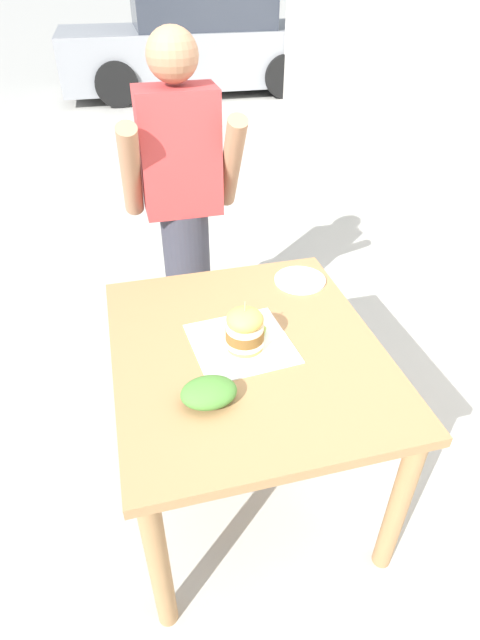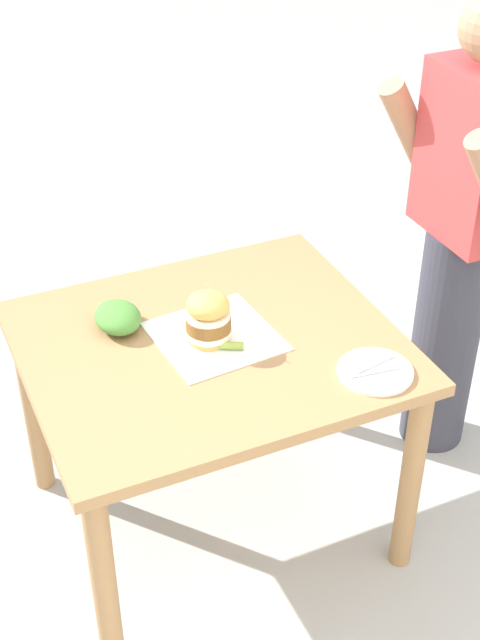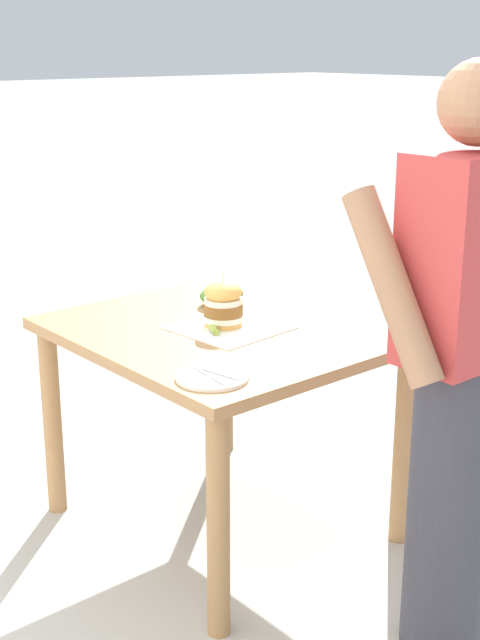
{
  "view_description": "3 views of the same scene",
  "coord_description": "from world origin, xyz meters",
  "px_view_note": "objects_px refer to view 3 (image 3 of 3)",
  "views": [
    {
      "loc": [
        -0.37,
        -1.34,
        1.92
      ],
      "look_at": [
        0.0,
        0.1,
        0.82
      ],
      "focal_mm": 28.0,
      "sensor_mm": 36.0,
      "label": 1
    },
    {
      "loc": [
        2.02,
        -0.81,
        2.36
      ],
      "look_at": [
        0.0,
        0.1,
        0.82
      ],
      "focal_mm": 50.0,
      "sensor_mm": 36.0,
      "label": 2
    },
    {
      "loc": [
        1.86,
        2.3,
        1.72
      ],
      "look_at": [
        0.0,
        0.1,
        0.82
      ],
      "focal_mm": 50.0,
      "sensor_mm": 36.0,
      "label": 3
    }
  ],
  "objects_px": {
    "sandwich": "(224,304)",
    "pickle_spear": "(214,329)",
    "side_plate_with_forks": "(212,377)",
    "side_salad": "(222,295)",
    "patio_table": "(222,359)",
    "diner_across_table": "(459,364)"
  },
  "relations": [
    {
      "from": "patio_table",
      "to": "diner_across_table",
      "type": "relative_size",
      "value": 0.66
    },
    {
      "from": "patio_table",
      "to": "diner_across_table",
      "type": "bearing_deg",
      "value": 94.14
    },
    {
      "from": "side_plate_with_forks",
      "to": "side_salad",
      "type": "bearing_deg",
      "value": -131.06
    },
    {
      "from": "patio_table",
      "to": "diner_across_table",
      "type": "distance_m",
      "value": 0.98
    },
    {
      "from": "patio_table",
      "to": "diner_across_table",
      "type": "xyz_separation_m",
      "value": [
        -0.07,
        0.95,
        0.23
      ]
    },
    {
      "from": "sandwich",
      "to": "side_salad",
      "type": "xyz_separation_m",
      "value": [
        -0.18,
        -0.23,
        -0.05
      ]
    },
    {
      "from": "side_plate_with_forks",
      "to": "side_salad",
      "type": "height_order",
      "value": "side_salad"
    },
    {
      "from": "patio_table",
      "to": "side_salad",
      "type": "bearing_deg",
      "value": -129.17
    },
    {
      "from": "patio_table",
      "to": "side_salad",
      "type": "distance_m",
      "value": 0.33
    },
    {
      "from": "sandwich",
      "to": "side_plate_with_forks",
      "type": "xyz_separation_m",
      "value": [
        0.35,
        0.37,
        -0.08
      ]
    },
    {
      "from": "sandwich",
      "to": "diner_across_table",
      "type": "bearing_deg",
      "value": 93.65
    },
    {
      "from": "patio_table",
      "to": "diner_across_table",
      "type": "height_order",
      "value": "diner_across_table"
    },
    {
      "from": "sandwich",
      "to": "pickle_spear",
      "type": "height_order",
      "value": "sandwich"
    },
    {
      "from": "pickle_spear",
      "to": "side_salad",
      "type": "xyz_separation_m",
      "value": [
        -0.25,
        -0.27,
        0.02
      ]
    },
    {
      "from": "patio_table",
      "to": "sandwich",
      "type": "distance_m",
      "value": 0.2
    },
    {
      "from": "patio_table",
      "to": "side_salad",
      "type": "xyz_separation_m",
      "value": [
        -0.19,
        -0.23,
        0.15
      ]
    },
    {
      "from": "pickle_spear",
      "to": "sandwich",
      "type": "bearing_deg",
      "value": -154.2
    },
    {
      "from": "side_plate_with_forks",
      "to": "sandwich",
      "type": "bearing_deg",
      "value": -133.18
    },
    {
      "from": "pickle_spear",
      "to": "diner_across_table",
      "type": "xyz_separation_m",
      "value": [
        -0.13,
        0.91,
        0.1
      ]
    },
    {
      "from": "sandwich",
      "to": "pickle_spear",
      "type": "bearing_deg",
      "value": 25.8
    },
    {
      "from": "sandwich",
      "to": "diner_across_table",
      "type": "xyz_separation_m",
      "value": [
        -0.06,
        0.94,
        0.03
      ]
    },
    {
      "from": "pickle_spear",
      "to": "patio_table",
      "type": "bearing_deg",
      "value": -148.63
    }
  ]
}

